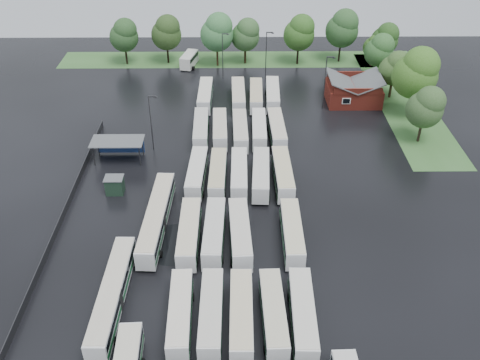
{
  "coord_description": "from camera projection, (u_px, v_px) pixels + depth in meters",
  "views": [
    {
      "loc": [
        1.4,
        -51.36,
        45.31
      ],
      "look_at": [
        2.0,
        12.0,
        2.5
      ],
      "focal_mm": 40.0,
      "sensor_mm": 36.0,
      "label": 1
    }
  ],
  "objects": [
    {
      "name": "lamp_post_nw",
      "position": [
        151.0,
        119.0,
        85.22
      ],
      "size": [
        1.5,
        0.29,
        9.71
      ],
      "color": "#2D2D30",
      "rests_on": "ground"
    },
    {
      "name": "bus_r4c4",
      "position": [
        277.0,
        129.0,
        90.49
      ],
      "size": [
        2.75,
        11.54,
        3.19
      ],
      "rotation": [
        0.0,
        0.0,
        0.03
      ],
      "color": "silver",
      "rests_on": "ground"
    },
    {
      "name": "wash_shed",
      "position": [
        118.0,
        143.0,
        84.35
      ],
      "size": [
        8.2,
        4.2,
        3.58
      ],
      "color": "#2D2D30",
      "rests_on": "ground"
    },
    {
      "name": "grass_strip_east",
      "position": [
        403.0,
        101.0,
        103.64
      ],
      "size": [
        10.0,
        50.0,
        0.01
      ],
      "primitive_type": "cube",
      "color": "#36632B",
      "rests_on": "ground"
    },
    {
      "name": "tree_east_3",
      "position": [
        380.0,
        50.0,
        108.95
      ],
      "size": [
        5.96,
        5.96,
        9.86
      ],
      "color": "#372A1A",
      "rests_on": "ground"
    },
    {
      "name": "tree_east_4",
      "position": [
        374.0,
        46.0,
        115.78
      ],
      "size": [
        4.38,
        4.35,
        7.21
      ],
      "color": "black",
      "rests_on": "ground"
    },
    {
      "name": "bus_r1c1",
      "position": [
        211.0,
        314.0,
        56.82
      ],
      "size": [
        2.45,
        11.18,
        3.11
      ],
      "rotation": [
        0.0,
        0.0,
        -0.01
      ],
      "color": "silver",
      "rests_on": "ground"
    },
    {
      "name": "bus_r5c0",
      "position": [
        205.0,
        95.0,
        101.63
      ],
      "size": [
        2.6,
        11.6,
        3.22
      ],
      "rotation": [
        0.0,
        0.0,
        -0.01
      ],
      "color": "silver",
      "rests_on": "ground"
    },
    {
      "name": "tree_north_1",
      "position": [
        167.0,
        32.0,
        115.99
      ],
      "size": [
        6.59,
        6.59,
        10.91
      ],
      "color": "black",
      "rests_on": "ground"
    },
    {
      "name": "tree_north_4",
      "position": [
        300.0,
        32.0,
        115.38
      ],
      "size": [
        6.77,
        6.77,
        11.21
      ],
      "color": "black",
      "rests_on": "ground"
    },
    {
      "name": "tree_north_2",
      "position": [
        218.0,
        32.0,
        114.29
      ],
      "size": [
        7.18,
        7.18,
        11.89
      ],
      "color": "#392414",
      "rests_on": "ground"
    },
    {
      "name": "bus_r1c0",
      "position": [
        180.0,
        314.0,
        56.83
      ],
      "size": [
        2.68,
        11.12,
        3.08
      ],
      "rotation": [
        0.0,
        0.0,
        0.03
      ],
      "color": "silver",
      "rests_on": "ground"
    },
    {
      "name": "ground",
      "position": [
        225.0,
        249.0,
        67.91
      ],
      "size": [
        160.0,
        160.0,
        0.0
      ],
      "primitive_type": "plane",
      "color": "black",
      "rests_on": "ground"
    },
    {
      "name": "tree_east_0",
      "position": [
        426.0,
        107.0,
        86.98
      ],
      "size": [
        6.11,
        6.11,
        10.13
      ],
      "color": "black",
      "rests_on": "ground"
    },
    {
      "name": "tree_north_6",
      "position": [
        386.0,
        38.0,
        114.99
      ],
      "size": [
        5.88,
        5.88,
        9.74
      ],
      "color": "black",
      "rests_on": "ground"
    },
    {
      "name": "tree_east_2",
      "position": [
        395.0,
        68.0,
        101.58
      ],
      "size": [
        5.78,
        5.76,
        9.54
      ],
      "color": "#352715",
      "rests_on": "ground"
    },
    {
      "name": "bus_r4c0",
      "position": [
        201.0,
        129.0,
        90.7
      ],
      "size": [
        2.67,
        11.35,
        3.14
      ],
      "rotation": [
        0.0,
        0.0,
        0.02
      ],
      "color": "silver",
      "rests_on": "ground"
    },
    {
      "name": "puddle_3",
      "position": [
        243.0,
        247.0,
        68.25
      ],
      "size": [
        2.81,
        2.81,
        0.01
      ],
      "primitive_type": "cylinder",
      "color": "black",
      "rests_on": "ground"
    },
    {
      "name": "tree_north_3",
      "position": [
        246.0,
        34.0,
        116.06
      ],
      "size": [
        6.2,
        6.2,
        10.28
      ],
      "color": "black",
      "rests_on": "ground"
    },
    {
      "name": "artic_bus_west_c",
      "position": [
        112.0,
        294.0,
        59.12
      ],
      "size": [
        2.67,
        16.68,
        3.09
      ],
      "rotation": [
        0.0,
        0.0,
        -0.02
      ],
      "color": "silver",
      "rests_on": "ground"
    },
    {
      "name": "bus_r3c0",
      "position": [
        197.0,
        173.0,
        79.41
      ],
      "size": [
        2.91,
        11.39,
        3.14
      ],
      "rotation": [
        0.0,
        0.0,
        -0.05
      ],
      "color": "silver",
      "rests_on": "ground"
    },
    {
      "name": "lamp_post_ne",
      "position": [
        326.0,
        79.0,
        97.87
      ],
      "size": [
        1.57,
        0.31,
        10.18
      ],
      "color": "#2D2D30",
      "rests_on": "ground"
    },
    {
      "name": "bus_r4c2",
      "position": [
        240.0,
        131.0,
        90.23
      ],
      "size": [
        2.63,
        11.36,
        3.15
      ],
      "rotation": [
        0.0,
        0.0,
        0.02
      ],
      "color": "silver",
      "rests_on": "ground"
    },
    {
      "name": "lamp_post_back_e",
      "position": [
        267.0,
        52.0,
        109.14
      ],
      "size": [
        1.56,
        0.3,
        10.1
      ],
      "color": "#2D2D30",
      "rests_on": "ground"
    },
    {
      "name": "west_fence",
      "position": [
        66.0,
        208.0,
        74.03
      ],
      "size": [
        0.1,
        50.0,
        1.2
      ],
      "primitive_type": "cube",
      "color": "#2D2D30",
      "rests_on": "ground"
    },
    {
      "name": "bus_r3c4",
      "position": [
        283.0,
        174.0,
        79.12
      ],
      "size": [
        2.71,
        11.75,
        3.26
      ],
      "rotation": [
        0.0,
        0.0,
        0.02
      ],
      "color": "silver",
      "rests_on": "ground"
    },
    {
      "name": "tree_east_1",
      "position": [
        417.0,
        72.0,
        93.66
      ],
      "size": [
        8.01,
        8.01,
        13.26
      ],
      "color": "black",
      "rests_on": "ground"
    },
    {
      "name": "bus_r3c2",
      "position": [
        239.0,
        174.0,
        79.26
      ],
      "size": [
        2.51,
        11.23,
        3.12
      ],
      "rotation": [
        0.0,
        0.0,
        -0.01
      ],
      "color": "silver",
      "rests_on": "ground"
    },
    {
      "name": "bus_r4c1",
      "position": [
        220.0,
        129.0,
        90.72
      ],
      "size": [
        2.69,
        11.15,
        3.09
      ],
      "rotation": [
        0.0,
        0.0,
        0.03
      ],
      "color": "silver",
      "rests_on": "ground"
    },
    {
      "name": "bus_r5c3",
      "position": [
        256.0,
        96.0,
        101.7
      ],
      "size": [
        2.69,
        11.22,
        3.11
      ],
      "rotation": [
        0.0,
        0.0,
        -0.03
      ],
      "color": "silver",
      "rests_on": "ground"
    },
    {
      "name": "artic_bus_west_b",
      "position": [
        157.0,
        218.0,
        70.4
      ],
      "size": [
        3.23,
        17.51,
        3.23
      ],
      "rotation": [
        0.0,
        0.0,
        -0.04
      ],
      "color": "silver",
      "rests_on": "ground"
    },
    {
      "name": "bus_r1c3",
      "position": [
        273.0,
        314.0,
        56.79
      ],
      "size": [
        2.69,
        11.2,
        3.1
      ],
      "rotation": [
        0.0,
        0.0,
        0.03
      ],
      "color": "silver",
      "rests_on": "ground"
    },
    {
      "name": "tree_north_0",
      "position": [
        124.0,
        35.0,
        115.68
      ],
      "size": [
        6.26,
        6.26,
        10.36
      ],
      "color": "black",
      "rests_on": "ground"
    },
    {
      "name": "bus_r5c4",
      "position": [
        273.0,
        95.0,
        101.89
      ],
      "size": [
        2.93,
        11.71,
        3.23
      ],
      "rotation": [
        0.0,
        0.0,
        -0.04
      ],
      "color": "silver",
      "rests_on": "ground"
    },
    {
      "name": "bus_r2c4",
      "position": [
        292.0,
        233.0,
        67.9
      ],
      "size": [
        2.5,
        11.35,
        3.16
      ],
      "rotation": [
        0.0,
        0.0,
        -0.01
      ],
      "color": "silver",
      "rests_on": "ground"
    },
    {
      "name": "bus_r4c3",
      "position": [
        259.0,
        129.0,
        90.74
      ],
      "size": [
        2.56,
        11.1,
        3.08
      ],
      "rotation": [
        0.0,
        0.0,
        -0.02
      ],
      "color": "silver",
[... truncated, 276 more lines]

